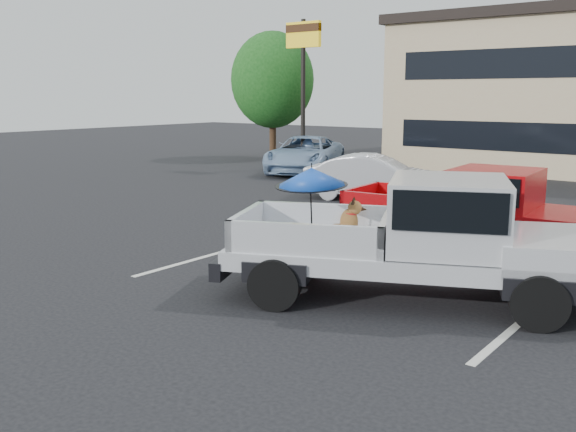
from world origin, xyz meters
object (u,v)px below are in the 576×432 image
(tree_left, at_px, (273,80))
(blue_suv, at_px, (305,154))
(silver_sedan, at_px, (374,177))
(motel_sign, at_px, (303,54))
(red_pickup, at_px, (485,209))
(silver_pickup, at_px, (431,233))

(tree_left, height_order, blue_suv, tree_left)
(tree_left, relative_size, silver_sedan, 1.49)
(blue_suv, bearing_deg, motel_sign, 110.35)
(motel_sign, bearing_deg, red_pickup, -40.17)
(silver_pickup, xyz_separation_m, silver_sedan, (-5.41, 7.75, -0.39))
(tree_left, distance_m, blue_suv, 6.55)
(motel_sign, xyz_separation_m, red_pickup, (11.23, -9.48, -3.72))
(silver_pickup, bearing_deg, tree_left, 110.85)
(silver_sedan, bearing_deg, motel_sign, 35.03)
(silver_sedan, height_order, blue_suv, blue_suv)
(motel_sign, relative_size, silver_sedan, 1.49)
(silver_pickup, relative_size, silver_sedan, 1.49)
(silver_sedan, relative_size, blue_suv, 0.78)
(silver_pickup, relative_size, blue_suv, 1.16)
(tree_left, xyz_separation_m, silver_sedan, (10.16, -7.86, -3.07))
(motel_sign, distance_m, red_pickup, 15.16)
(motel_sign, bearing_deg, silver_pickup, -47.45)
(silver_sedan, distance_m, blue_suv, 7.03)
(motel_sign, distance_m, tree_left, 5.08)
(silver_pickup, bearing_deg, motel_sign, 108.46)
(tree_left, relative_size, red_pickup, 1.14)
(silver_pickup, bearing_deg, blue_suv, 108.47)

